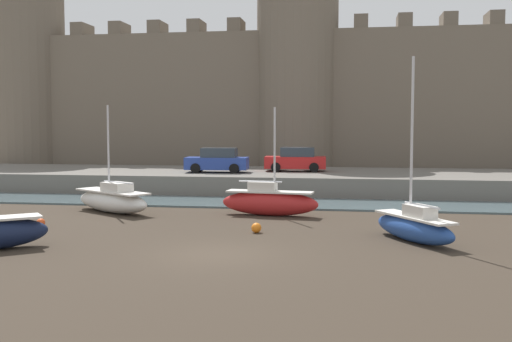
{
  "coord_description": "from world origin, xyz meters",
  "views": [
    {
      "loc": [
        4.44,
        -19.41,
        4.3
      ],
      "look_at": [
        0.64,
        4.43,
        2.5
      ],
      "focal_mm": 42.0,
      "sensor_mm": 36.0,
      "label": 1
    }
  ],
  "objects_px": {
    "sailboat_near_channel_left": "(113,200)",
    "mooring_buoy_off_centre": "(41,223)",
    "car_quay_east": "(218,161)",
    "mooring_buoy_near_channel": "(256,228)",
    "sailboat_midflat_centre": "(414,226)",
    "sailboat_foreground_centre": "(269,201)",
    "car_quay_centre_east": "(296,160)"
  },
  "relations": [
    {
      "from": "sailboat_near_channel_left",
      "to": "mooring_buoy_off_centre",
      "type": "relative_size",
      "value": 14.52
    },
    {
      "from": "sailboat_foreground_centre",
      "to": "car_quay_centre_east",
      "type": "xyz_separation_m",
      "value": [
        0.19,
        11.94,
        1.36
      ]
    },
    {
      "from": "mooring_buoy_off_centre",
      "to": "mooring_buoy_near_channel",
      "type": "distance_m",
      "value": 9.36
    },
    {
      "from": "sailboat_foreground_centre",
      "to": "sailboat_midflat_centre",
      "type": "bearing_deg",
      "value": -42.27
    },
    {
      "from": "car_quay_east",
      "to": "car_quay_centre_east",
      "type": "height_order",
      "value": "same"
    },
    {
      "from": "sailboat_near_channel_left",
      "to": "mooring_buoy_off_centre",
      "type": "height_order",
      "value": "sailboat_near_channel_left"
    },
    {
      "from": "sailboat_near_channel_left",
      "to": "car_quay_east",
      "type": "distance_m",
      "value": 10.85
    },
    {
      "from": "sailboat_foreground_centre",
      "to": "mooring_buoy_off_centre",
      "type": "height_order",
      "value": "sailboat_foreground_centre"
    },
    {
      "from": "car_quay_east",
      "to": "mooring_buoy_near_channel",
      "type": "bearing_deg",
      "value": -71.57
    },
    {
      "from": "mooring_buoy_near_channel",
      "to": "car_quay_east",
      "type": "bearing_deg",
      "value": 108.43
    },
    {
      "from": "sailboat_midflat_centre",
      "to": "mooring_buoy_near_channel",
      "type": "height_order",
      "value": "sailboat_midflat_centre"
    },
    {
      "from": "sailboat_near_channel_left",
      "to": "mooring_buoy_near_channel",
      "type": "relative_size",
      "value": 13.09
    },
    {
      "from": "sailboat_near_channel_left",
      "to": "car_quay_east",
      "type": "xyz_separation_m",
      "value": [
        3.05,
        10.32,
        1.41
      ]
    },
    {
      "from": "mooring_buoy_near_channel",
      "to": "car_quay_east",
      "type": "height_order",
      "value": "car_quay_east"
    },
    {
      "from": "mooring_buoy_near_channel",
      "to": "mooring_buoy_off_centre",
      "type": "bearing_deg",
      "value": -179.76
    },
    {
      "from": "sailboat_midflat_centre",
      "to": "car_quay_east",
      "type": "bearing_deg",
      "value": 125.04
    },
    {
      "from": "sailboat_foreground_centre",
      "to": "mooring_buoy_near_channel",
      "type": "height_order",
      "value": "sailboat_foreground_centre"
    },
    {
      "from": "sailboat_near_channel_left",
      "to": "car_quay_east",
      "type": "height_order",
      "value": "sailboat_near_channel_left"
    },
    {
      "from": "sailboat_midflat_centre",
      "to": "mooring_buoy_off_centre",
      "type": "distance_m",
      "value": 15.5
    },
    {
      "from": "sailboat_midflat_centre",
      "to": "sailboat_near_channel_left",
      "type": "height_order",
      "value": "sailboat_midflat_centre"
    },
    {
      "from": "sailboat_midflat_centre",
      "to": "car_quay_east",
      "type": "height_order",
      "value": "sailboat_midflat_centre"
    },
    {
      "from": "sailboat_near_channel_left",
      "to": "mooring_buoy_near_channel",
      "type": "xyz_separation_m",
      "value": [
        8.01,
        -4.56,
        -0.43
      ]
    },
    {
      "from": "mooring_buoy_near_channel",
      "to": "sailboat_midflat_centre",
      "type": "bearing_deg",
      "value": -8.43
    },
    {
      "from": "car_quay_east",
      "to": "sailboat_midflat_centre",
      "type": "bearing_deg",
      "value": -54.96
    },
    {
      "from": "sailboat_midflat_centre",
      "to": "mooring_buoy_near_channel",
      "type": "relative_size",
      "value": 16.81
    },
    {
      "from": "sailboat_midflat_centre",
      "to": "sailboat_foreground_centre",
      "type": "bearing_deg",
      "value": 137.73
    },
    {
      "from": "sailboat_near_channel_left",
      "to": "car_quay_centre_east",
      "type": "bearing_deg",
      "value": 56.34
    },
    {
      "from": "sailboat_foreground_centre",
      "to": "mooring_buoy_near_channel",
      "type": "distance_m",
      "value": 4.79
    },
    {
      "from": "sailboat_midflat_centre",
      "to": "sailboat_near_channel_left",
      "type": "xyz_separation_m",
      "value": [
        -14.13,
        5.47,
        0.04
      ]
    },
    {
      "from": "sailboat_near_channel_left",
      "to": "sailboat_midflat_centre",
      "type": "bearing_deg",
      "value": -21.17
    },
    {
      "from": "sailboat_foreground_centre",
      "to": "mooring_buoy_near_channel",
      "type": "relative_size",
      "value": 12.73
    },
    {
      "from": "sailboat_foreground_centre",
      "to": "car_quay_east",
      "type": "bearing_deg",
      "value": 115.55
    }
  ]
}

